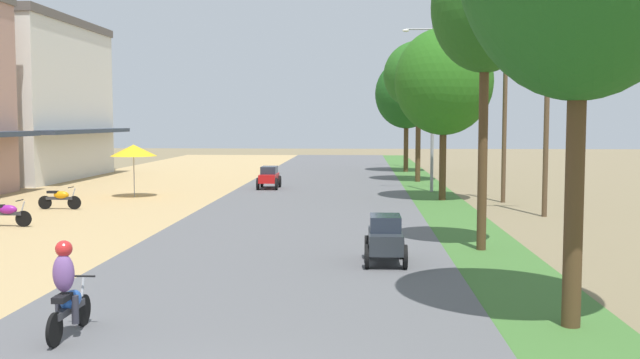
{
  "coord_description": "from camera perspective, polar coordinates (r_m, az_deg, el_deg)",
  "views": [
    {
      "loc": [
        2.08,
        -8.27,
        3.71
      ],
      "look_at": [
        0.67,
        17.77,
        1.63
      ],
      "focal_mm": 41.17,
      "sensor_mm": 36.0,
      "label": 1
    }
  ],
  "objects": [
    {
      "name": "shophouse_far",
      "position": [
        50.43,
        -22.96,
        5.74
      ],
      "size": [
        10.12,
        13.13,
        10.1
      ],
      "color": "silver",
      "rests_on": "ground"
    },
    {
      "name": "parked_motorbike_fourth",
      "position": [
        27.57,
        -23.18,
        -2.38
      ],
      "size": [
        1.8,
        0.54,
        0.94
      ],
      "color": "black",
      "rests_on": "dirt_shoulder"
    },
    {
      "name": "parked_motorbike_fifth",
      "position": [
        32.16,
        -19.55,
        -1.33
      ],
      "size": [
        1.8,
        0.54,
        0.94
      ],
      "color": "black",
      "rests_on": "dirt_shoulder"
    },
    {
      "name": "vendor_umbrella",
      "position": [
        36.22,
        -14.29,
        2.21
      ],
      "size": [
        2.2,
        2.2,
        2.52
      ],
      "color": "#99999E",
      "rests_on": "dirt_shoulder"
    },
    {
      "name": "median_tree_second",
      "position": [
        21.34,
        12.73,
        12.88
      ],
      "size": [
        3.01,
        3.01,
        8.66
      ],
      "color": "#4C351E",
      "rests_on": "median_strip"
    },
    {
      "name": "median_tree_third",
      "position": [
        34.26,
        9.6,
        7.5
      ],
      "size": [
        4.49,
        4.49,
        7.91
      ],
      "color": "#4C351E",
      "rests_on": "median_strip"
    },
    {
      "name": "median_tree_fourth",
      "position": [
        44.54,
        7.68,
        8.01
      ],
      "size": [
        4.21,
        4.21,
        8.43
      ],
      "color": "#4C351E",
      "rests_on": "median_strip"
    },
    {
      "name": "median_tree_fifth",
      "position": [
        53.13,
        6.74,
        6.61
      ],
      "size": [
        4.49,
        4.49,
        8.06
      ],
      "color": "#4C351E",
      "rests_on": "median_strip"
    },
    {
      "name": "streetlamp_near",
      "position": [
        38.16,
        8.75,
        6.3
      ],
      "size": [
        3.16,
        0.2,
        8.46
      ],
      "color": "gray",
      "rests_on": "median_strip"
    },
    {
      "name": "streetlamp_mid",
      "position": [
        58.28,
        6.79,
        5.22
      ],
      "size": [
        3.16,
        0.2,
        7.51
      ],
      "color": "gray",
      "rests_on": "median_strip"
    },
    {
      "name": "utility_pole_near",
      "position": [
        29.64,
        17.25,
        6.57
      ],
      "size": [
        1.8,
        0.2,
        9.32
      ],
      "color": "brown",
      "rests_on": "ground"
    },
    {
      "name": "utility_pole_far",
      "position": [
        34.32,
        14.18,
        5.75
      ],
      "size": [
        1.8,
        0.2,
        8.62
      ],
      "color": "brown",
      "rests_on": "ground"
    },
    {
      "name": "car_hatchback_charcoal",
      "position": [
        18.86,
        5.09,
        -4.49
      ],
      "size": [
        1.04,
        2.0,
        1.23
      ],
      "color": "#282D33",
      "rests_on": "road_strip"
    },
    {
      "name": "car_sedan_red",
      "position": [
        39.55,
        -3.98,
        0.26
      ],
      "size": [
        1.1,
        2.26,
        1.19
      ],
      "color": "red",
      "rests_on": "road_strip"
    },
    {
      "name": "motorbike_ahead_second",
      "position": [
        13.14,
        -19.04,
        -8.24
      ],
      "size": [
        0.54,
        1.8,
        1.66
      ],
      "color": "black",
      "rests_on": "road_strip"
    }
  ]
}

